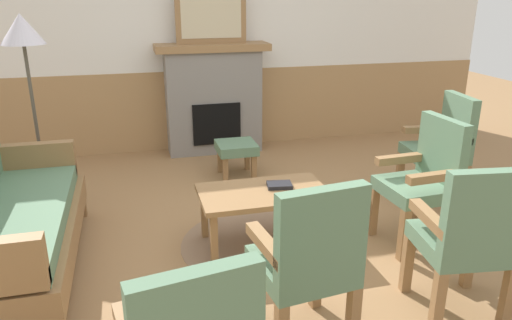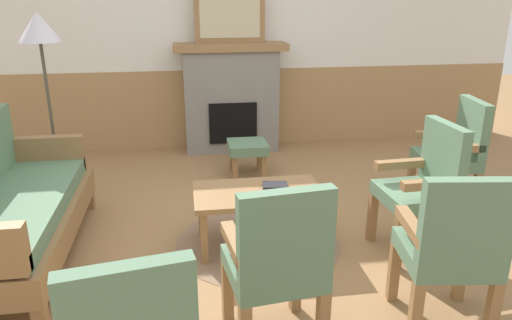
{
  "view_description": "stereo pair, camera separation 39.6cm",
  "coord_description": "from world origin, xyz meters",
  "px_view_note": "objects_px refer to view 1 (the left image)",
  "views": [
    {
      "loc": [
        -0.94,
        -3.28,
        1.86
      ],
      "look_at": [
        0.0,
        0.35,
        0.55
      ],
      "focal_mm": 34.28,
      "sensor_mm": 36.0,
      "label": 1
    },
    {
      "loc": [
        -0.56,
        -3.36,
        1.86
      ],
      "look_at": [
        0.0,
        0.35,
        0.55
      ],
      "focal_mm": 34.28,
      "sensor_mm": 36.0,
      "label": 2
    }
  ],
  "objects_px": {
    "couch": "(11,221)",
    "book_on_table": "(279,185)",
    "armchair_front_center": "(469,235)",
    "floor_lamp_by_couch": "(23,42)",
    "framed_picture": "(211,18)",
    "armchair_near_fireplace": "(425,177)",
    "footstool": "(236,150)",
    "fireplace": "(213,98)",
    "coffee_table": "(263,197)",
    "armchair_front_left": "(308,258)",
    "armchair_by_window_left": "(443,143)"
  },
  "relations": [
    {
      "from": "footstool",
      "to": "armchair_by_window_left",
      "type": "height_order",
      "value": "armchair_by_window_left"
    },
    {
      "from": "book_on_table",
      "to": "floor_lamp_by_couch",
      "type": "bearing_deg",
      "value": 146.75
    },
    {
      "from": "book_on_table",
      "to": "armchair_near_fireplace",
      "type": "xyz_separation_m",
      "value": [
        1.04,
        -0.31,
        0.08
      ]
    },
    {
      "from": "armchair_near_fireplace",
      "to": "armchair_front_left",
      "type": "relative_size",
      "value": 1.0
    },
    {
      "from": "armchair_front_center",
      "to": "floor_lamp_by_couch",
      "type": "bearing_deg",
      "value": 137.44
    },
    {
      "from": "couch",
      "to": "armchair_front_left",
      "type": "height_order",
      "value": "same"
    },
    {
      "from": "couch",
      "to": "armchair_near_fireplace",
      "type": "xyz_separation_m",
      "value": [
        2.93,
        -0.29,
        0.14
      ]
    },
    {
      "from": "armchair_near_fireplace",
      "to": "armchair_front_left",
      "type": "height_order",
      "value": "same"
    },
    {
      "from": "coffee_table",
      "to": "armchair_by_window_left",
      "type": "distance_m",
      "value": 1.87
    },
    {
      "from": "armchair_front_left",
      "to": "floor_lamp_by_couch",
      "type": "distance_m",
      "value": 3.07
    },
    {
      "from": "fireplace",
      "to": "footstool",
      "type": "bearing_deg",
      "value": -85.23
    },
    {
      "from": "armchair_near_fireplace",
      "to": "footstool",
      "type": "bearing_deg",
      "value": 121.26
    },
    {
      "from": "fireplace",
      "to": "armchair_near_fireplace",
      "type": "xyz_separation_m",
      "value": [
        1.14,
        -2.65,
        -0.11
      ]
    },
    {
      "from": "armchair_by_window_left",
      "to": "floor_lamp_by_couch",
      "type": "bearing_deg",
      "value": 166.67
    },
    {
      "from": "armchair_front_center",
      "to": "armchair_front_left",
      "type": "bearing_deg",
      "value": -179.72
    },
    {
      "from": "armchair_near_fireplace",
      "to": "floor_lamp_by_couch",
      "type": "bearing_deg",
      "value": 152.22
    },
    {
      "from": "framed_picture",
      "to": "armchair_near_fireplace",
      "type": "relative_size",
      "value": 0.82
    },
    {
      "from": "fireplace",
      "to": "framed_picture",
      "type": "distance_m",
      "value": 0.91
    },
    {
      "from": "coffee_table",
      "to": "armchair_front_center",
      "type": "height_order",
      "value": "armchair_front_center"
    },
    {
      "from": "couch",
      "to": "armchair_near_fireplace",
      "type": "height_order",
      "value": "same"
    },
    {
      "from": "armchair_front_center",
      "to": "framed_picture",
      "type": "bearing_deg",
      "value": 103.64
    },
    {
      "from": "armchair_by_window_left",
      "to": "armchair_front_left",
      "type": "distance_m",
      "value": 2.46
    },
    {
      "from": "book_on_table",
      "to": "fireplace",
      "type": "bearing_deg",
      "value": 92.33
    },
    {
      "from": "armchair_front_center",
      "to": "floor_lamp_by_couch",
      "type": "distance_m",
      "value": 3.68
    },
    {
      "from": "fireplace",
      "to": "armchair_front_left",
      "type": "height_order",
      "value": "fireplace"
    },
    {
      "from": "coffee_table",
      "to": "armchair_by_window_left",
      "type": "height_order",
      "value": "armchair_by_window_left"
    },
    {
      "from": "book_on_table",
      "to": "armchair_by_window_left",
      "type": "relative_size",
      "value": 0.19
    },
    {
      "from": "armchair_by_window_left",
      "to": "armchair_front_center",
      "type": "height_order",
      "value": "same"
    },
    {
      "from": "couch",
      "to": "book_on_table",
      "type": "xyz_separation_m",
      "value": [
        1.88,
        0.01,
        0.06
      ]
    },
    {
      "from": "fireplace",
      "to": "couch",
      "type": "bearing_deg",
      "value": -127.24
    },
    {
      "from": "armchair_front_center",
      "to": "book_on_table",
      "type": "bearing_deg",
      "value": 122.61
    },
    {
      "from": "book_on_table",
      "to": "coffee_table",
      "type": "bearing_deg",
      "value": -162.81
    },
    {
      "from": "framed_picture",
      "to": "floor_lamp_by_couch",
      "type": "distance_m",
      "value": 2.1
    },
    {
      "from": "floor_lamp_by_couch",
      "to": "fireplace",
      "type": "bearing_deg",
      "value": 32.19
    },
    {
      "from": "fireplace",
      "to": "armchair_by_window_left",
      "type": "bearing_deg",
      "value": -47.88
    },
    {
      "from": "armchair_front_center",
      "to": "armchair_near_fireplace",
      "type": "bearing_deg",
      "value": 72.32
    },
    {
      "from": "couch",
      "to": "coffee_table",
      "type": "relative_size",
      "value": 1.88
    },
    {
      "from": "footstool",
      "to": "armchair_near_fireplace",
      "type": "height_order",
      "value": "armchair_near_fireplace"
    },
    {
      "from": "framed_picture",
      "to": "armchair_front_center",
      "type": "bearing_deg",
      "value": -76.36
    },
    {
      "from": "couch",
      "to": "armchair_by_window_left",
      "type": "distance_m",
      "value": 3.58
    },
    {
      "from": "fireplace",
      "to": "coffee_table",
      "type": "relative_size",
      "value": 1.35
    },
    {
      "from": "framed_picture",
      "to": "fireplace",
      "type": "bearing_deg",
      "value": -90.0
    },
    {
      "from": "coffee_table",
      "to": "footstool",
      "type": "distance_m",
      "value": 1.49
    },
    {
      "from": "framed_picture",
      "to": "armchair_front_center",
      "type": "height_order",
      "value": "framed_picture"
    },
    {
      "from": "fireplace",
      "to": "armchair_near_fireplace",
      "type": "distance_m",
      "value": 2.88
    },
    {
      "from": "armchair_front_center",
      "to": "footstool",
      "type": "bearing_deg",
      "value": 106.54
    },
    {
      "from": "coffee_table",
      "to": "armchair_front_center",
      "type": "bearing_deg",
      "value": -51.93
    },
    {
      "from": "framed_picture",
      "to": "footstool",
      "type": "distance_m",
      "value": 1.56
    },
    {
      "from": "book_on_table",
      "to": "armchair_front_left",
      "type": "xyz_separation_m",
      "value": [
        -0.21,
        -1.19,
        0.08
      ]
    },
    {
      "from": "armchair_front_left",
      "to": "coffee_table",
      "type": "bearing_deg",
      "value": 86.26
    }
  ]
}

